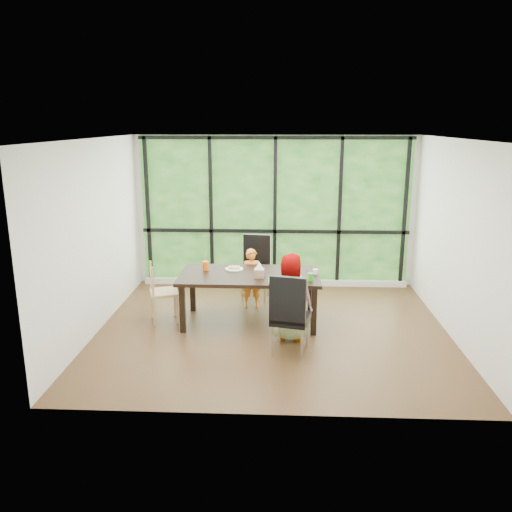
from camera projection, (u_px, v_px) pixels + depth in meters
name	position (u px, v px, depth m)	size (l,w,h in m)	color
ground	(272.00, 330.00, 7.51)	(5.00, 5.00, 0.00)	black
back_wall	(275.00, 212.00, 9.34)	(5.00, 5.00, 0.00)	silver
foliage_backdrop	(275.00, 212.00, 9.32)	(4.80, 0.02, 2.65)	#164B16
window_mullions	(275.00, 212.00, 9.29)	(4.80, 0.06, 2.65)	black
window_sill	(274.00, 282.00, 9.57)	(4.80, 0.12, 0.10)	silver
dining_table	(250.00, 298.00, 7.71)	(2.05, 1.07, 0.75)	black
chair_window_leather	(255.00, 268.00, 8.67)	(0.46, 0.46, 1.08)	black
chair_interior_leather	(291.00, 313.00, 6.66)	(0.46, 0.46, 1.08)	black
chair_end_beech	(164.00, 292.00, 7.74)	(0.42, 0.40, 0.90)	tan
child_toddler	(252.00, 278.00, 8.31)	(0.35, 0.23, 0.97)	orange
child_older	(291.00, 297.00, 7.05)	(0.59, 0.39, 1.21)	gray
placemat	(285.00, 279.00, 7.35)	(0.47, 0.35, 0.01)	tan
plate_far	(234.00, 269.00, 7.85)	(0.27, 0.27, 0.02)	white
plate_near	(288.00, 278.00, 7.38)	(0.21, 0.21, 0.01)	white
orange_cup	(206.00, 266.00, 7.80)	(0.09, 0.09, 0.14)	#FF650A
green_cup	(310.00, 277.00, 7.26)	(0.07, 0.07, 0.12)	green
white_mug	(315.00, 272.00, 7.61)	(0.07, 0.07, 0.07)	white
tissue_box	(259.00, 273.00, 7.45)	(0.14, 0.14, 0.12)	tan
crepe_rolls_far	(234.00, 267.00, 7.84)	(0.20, 0.12, 0.04)	tan
crepe_rolls_near	(288.00, 277.00, 7.37)	(0.05, 0.12, 0.04)	tan
straw_white	(205.00, 259.00, 7.77)	(0.01, 0.01, 0.20)	white
straw_pink	(311.00, 270.00, 7.24)	(0.01, 0.01, 0.20)	pink
tissue	(259.00, 265.00, 7.42)	(0.12, 0.12, 0.11)	white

